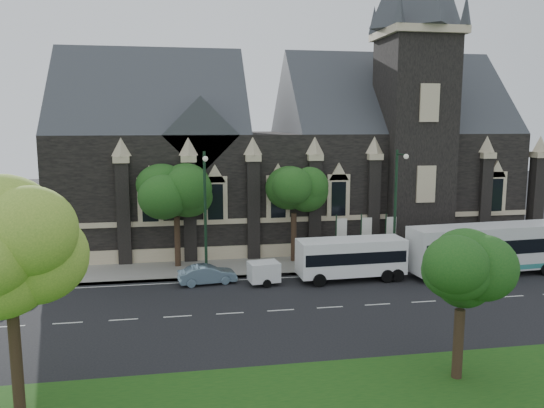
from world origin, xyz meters
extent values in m
plane|color=black|center=(0.00, 0.00, 0.00)|extent=(160.00, 160.00, 0.00)
cube|color=gray|center=(0.00, 9.50, 0.07)|extent=(80.00, 5.00, 0.15)
cube|color=black|center=(4.00, 19.50, 5.00)|extent=(40.00, 15.00, 10.00)
cube|color=#32353B|center=(-8.00, 19.50, 10.00)|extent=(16.00, 15.00, 15.00)
cube|color=#32353B|center=(14.00, 19.50, 10.00)|extent=(20.00, 15.00, 15.00)
cube|color=#32353B|center=(-4.00, 15.00, 10.00)|extent=(6.00, 6.00, 6.00)
cube|color=black|center=(14.00, 13.50, 9.00)|extent=(5.50, 5.50, 18.00)
cube|color=#C0AA8B|center=(14.00, 13.50, 18.20)|extent=(6.20, 6.20, 0.60)
cube|color=#C0AA8B|center=(4.00, 11.96, 3.20)|extent=(40.00, 0.22, 0.40)
cube|color=#C0AA8B|center=(4.00, 11.96, 0.60)|extent=(40.00, 0.25, 1.20)
cube|color=black|center=(2.00, 11.82, 4.80)|extent=(1.20, 0.12, 2.80)
cylinder|color=black|center=(-12.00, -9.00, 2.20)|extent=(0.44, 0.44, 4.40)
sphere|color=#71A130|center=(-12.00, -9.00, 6.22)|extent=(4.16, 4.16, 4.16)
sphere|color=#71A130|center=(-11.22, -8.22, 7.00)|extent=(3.12, 3.12, 3.12)
cylinder|color=black|center=(6.00, -9.50, 1.54)|extent=(0.44, 0.44, 3.08)
sphere|color=#1B5019|center=(6.00, -9.50, 4.48)|extent=(3.20, 3.20, 3.20)
sphere|color=#1B5019|center=(6.60, -8.90, 5.08)|extent=(2.40, 2.40, 2.40)
cylinder|color=black|center=(3.00, 10.50, 1.98)|extent=(0.44, 0.44, 3.96)
sphere|color=#1B5019|center=(3.00, 10.50, 5.64)|extent=(3.84, 3.84, 3.84)
sphere|color=#1B5019|center=(3.72, 11.22, 6.36)|extent=(2.88, 2.88, 2.88)
cylinder|color=black|center=(-6.00, 10.50, 1.98)|extent=(0.44, 0.44, 3.96)
sphere|color=#1B5019|center=(-6.00, 10.50, 5.57)|extent=(3.68, 3.68, 3.68)
sphere|color=#1B5019|center=(-5.31, 11.19, 6.26)|extent=(2.76, 2.76, 2.76)
cylinder|color=#15311E|center=(10.00, 7.30, 4.50)|extent=(0.20, 0.20, 9.00)
cylinder|color=#15311E|center=(10.00, 6.50, 8.70)|extent=(0.10, 1.60, 0.10)
sphere|color=silver|center=(10.00, 5.70, 8.60)|extent=(0.36, 0.36, 0.36)
cylinder|color=#15311E|center=(-4.00, 7.30, 4.50)|extent=(0.20, 0.20, 9.00)
cylinder|color=#15311E|center=(-4.00, 6.50, 8.70)|extent=(0.10, 1.60, 0.10)
sphere|color=silver|center=(-4.00, 5.70, 8.60)|extent=(0.36, 0.36, 0.36)
cylinder|color=#15311E|center=(6.00, 9.00, 2.00)|extent=(0.10, 0.10, 4.00)
cube|color=white|center=(6.45, 9.00, 2.60)|extent=(0.80, 0.04, 2.20)
cylinder|color=#15311E|center=(8.00, 9.00, 2.00)|extent=(0.10, 0.10, 4.00)
cube|color=white|center=(8.45, 9.00, 2.60)|extent=(0.80, 0.04, 2.20)
cylinder|color=#15311E|center=(10.00, 9.00, 2.00)|extent=(0.10, 0.10, 4.00)
cube|color=white|center=(10.45, 9.00, 2.60)|extent=(0.80, 0.04, 2.20)
cube|color=silver|center=(16.46, 4.91, 2.03)|extent=(12.56, 3.48, 3.17)
cube|color=black|center=(16.46, 4.91, 2.24)|extent=(12.07, 3.48, 1.01)
cube|color=teal|center=(16.46, 4.91, 0.75)|extent=(12.07, 3.47, 0.35)
cylinder|color=black|center=(12.23, 3.31, 0.45)|extent=(0.92, 0.34, 0.90)
cylinder|color=black|center=(12.04, 5.89, 0.45)|extent=(0.92, 0.34, 0.90)
cylinder|color=black|center=(20.08, 6.47, 0.45)|extent=(0.92, 0.34, 0.90)
cylinder|color=black|center=(21.32, 6.56, 0.45)|extent=(0.92, 0.34, 0.90)
cube|color=white|center=(6.00, 5.30, 1.68)|extent=(7.60, 2.62, 2.45)
cube|color=black|center=(6.00, 5.30, 1.80)|extent=(7.30, 2.65, 0.81)
cylinder|color=black|center=(3.41, 4.03, 0.45)|extent=(0.91, 0.31, 0.90)
cylinder|color=black|center=(3.33, 6.39, 0.45)|extent=(0.91, 0.31, 0.90)
cylinder|color=black|center=(8.30, 4.20, 0.45)|extent=(0.91, 0.31, 0.90)
cylinder|color=black|center=(8.21, 6.56, 0.45)|extent=(0.91, 0.31, 0.90)
cylinder|color=black|center=(9.05, 4.22, 0.45)|extent=(0.91, 0.31, 0.90)
cylinder|color=black|center=(8.97, 6.59, 0.45)|extent=(0.91, 0.31, 0.90)
cube|color=silver|center=(-0.21, 5.19, 0.91)|extent=(2.20, 1.76, 1.31)
cylinder|color=black|center=(-0.11, 4.44, 0.28)|extent=(0.59, 0.27, 0.56)
cylinder|color=black|center=(-0.31, 5.94, 0.28)|extent=(0.59, 0.27, 0.56)
cylinder|color=black|center=(1.09, 5.36, 0.55)|extent=(1.21, 0.24, 0.08)
imported|color=#7795AB|center=(-4.00, 6.01, 0.65)|extent=(4.11, 1.89, 1.31)
imported|color=maroon|center=(-16.89, 5.41, 0.72)|extent=(4.28, 1.87, 1.44)
camera|label=1|loc=(-5.59, -29.63, 11.01)|focal=35.25mm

